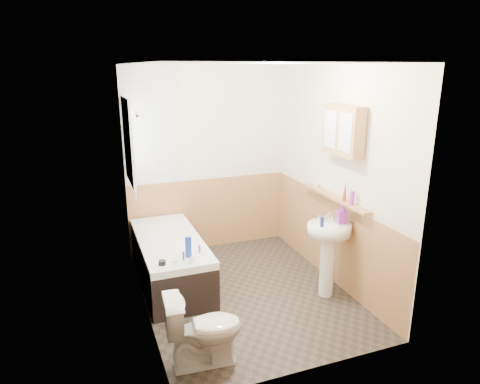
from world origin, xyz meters
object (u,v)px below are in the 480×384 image
(sink, at_px, (328,244))
(medicine_cabinet, at_px, (343,131))
(toilet, at_px, (204,330))
(pine_shelf, at_px, (334,197))
(bathtub, at_px, (170,259))

(sink, xyz_separation_m, medicine_cabinet, (0.17, 0.12, 1.22))
(toilet, distance_m, pine_shelf, 2.14)
(pine_shelf, bearing_deg, medicine_cabinet, -101.87)
(bathtub, relative_size, toilet, 2.47)
(sink, distance_m, medicine_cabinet, 1.24)
(pine_shelf, bearing_deg, sink, -128.64)
(sink, height_order, medicine_cabinet, medicine_cabinet)
(bathtub, bearing_deg, medicine_cabinet, -24.24)
(medicine_cabinet, bearing_deg, bathtub, 155.76)
(bathtub, bearing_deg, sink, -29.88)
(toilet, bearing_deg, sink, -63.75)
(bathtub, height_order, pine_shelf, pine_shelf)
(toilet, xyz_separation_m, medicine_cabinet, (1.77, 0.76, 1.50))
(sink, bearing_deg, medicine_cabinet, 34.40)
(bathtub, height_order, toilet, bathtub)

